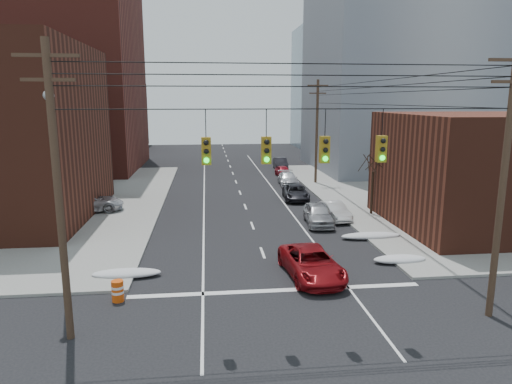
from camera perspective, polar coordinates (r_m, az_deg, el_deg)
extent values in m
plane|color=black|center=(16.61, 6.29, -21.14)|extent=(160.00, 160.00, 0.00)
cube|color=maroon|center=(65.33, -25.81, 15.69)|extent=(24.00, 20.00, 30.00)
cube|color=#542519|center=(90.60, -21.08, 8.85)|extent=(22.00, 18.00, 12.00)
cube|color=gray|center=(63.00, 17.90, 14.17)|extent=(22.00, 20.00, 25.00)
cube|color=gray|center=(87.97, 12.06, 12.56)|extent=(20.00, 18.00, 22.00)
cube|color=#542519|center=(36.77, 29.07, 2.31)|extent=(16.00, 12.00, 8.00)
cylinder|color=#473323|center=(17.79, -23.45, -0.61)|extent=(0.28, 0.28, 11.00)
cube|color=#473323|center=(17.52, -24.76, 15.26)|extent=(2.20, 0.12, 0.12)
cube|color=#473323|center=(17.47, -24.54, 12.66)|extent=(1.80, 0.12, 0.12)
cylinder|color=#473323|center=(20.62, 28.44, 0.49)|extent=(0.28, 0.28, 11.00)
cylinder|color=#473323|center=(49.17, 7.60, 7.36)|extent=(0.28, 0.28, 11.00)
cube|color=#473323|center=(49.07, 7.75, 13.07)|extent=(2.20, 0.12, 0.12)
cube|color=#473323|center=(49.05, 7.73, 12.14)|extent=(1.80, 0.12, 0.12)
cylinder|color=black|center=(16.94, 4.72, 10.31)|extent=(17.00, 0.04, 0.04)
cylinder|color=black|center=(16.65, -6.31, 8.54)|extent=(0.03, 0.03, 1.00)
cube|color=olive|center=(16.73, -6.24, 5.12)|extent=(0.35, 0.30, 1.00)
sphere|color=black|center=(16.53, -6.26, 6.16)|extent=(0.20, 0.20, 0.20)
sphere|color=black|center=(16.56, -6.24, 5.05)|extent=(0.20, 0.20, 0.20)
sphere|color=#0CE526|center=(16.60, -6.21, 3.96)|extent=(0.20, 0.20, 0.20)
cylinder|color=black|center=(16.80, 1.30, 8.63)|extent=(0.03, 0.03, 1.00)
cube|color=olive|center=(16.88, 1.28, 5.24)|extent=(0.35, 0.30, 1.00)
sphere|color=black|center=(16.68, 1.36, 6.27)|extent=(0.20, 0.20, 0.20)
sphere|color=black|center=(16.71, 1.36, 5.17)|extent=(0.20, 0.20, 0.20)
sphere|color=#0CE526|center=(16.75, 1.35, 4.09)|extent=(0.20, 0.20, 0.20)
cylinder|color=black|center=(17.23, 8.66, 8.57)|extent=(0.03, 0.03, 1.00)
cube|color=olive|center=(17.30, 8.56, 5.27)|extent=(0.35, 0.30, 1.00)
sphere|color=black|center=(17.11, 8.73, 6.27)|extent=(0.20, 0.20, 0.20)
sphere|color=black|center=(17.14, 8.70, 5.20)|extent=(0.20, 0.20, 0.20)
sphere|color=#0CE526|center=(17.18, 8.67, 4.14)|extent=(0.20, 0.20, 0.20)
cylinder|color=black|center=(17.91, 15.55, 8.40)|extent=(0.03, 0.03, 1.00)
cube|color=olive|center=(17.99, 15.38, 5.22)|extent=(0.35, 0.30, 1.00)
sphere|color=black|center=(17.80, 15.63, 6.18)|extent=(0.20, 0.20, 0.20)
sphere|color=black|center=(17.83, 15.58, 5.15)|extent=(0.20, 0.20, 0.20)
sphere|color=#0CE526|center=(17.87, 15.52, 4.13)|extent=(0.20, 0.20, 0.20)
cylinder|color=gray|center=(21.09, -23.48, -1.63)|extent=(0.18, 0.18, 9.00)
sphere|color=gray|center=(20.62, -24.51, 10.93)|extent=(0.44, 0.44, 0.44)
cylinder|color=black|center=(36.70, 14.30, -0.18)|extent=(0.20, 0.20, 3.50)
cylinder|color=black|center=(36.56, 14.98, 3.44)|extent=(0.27, 0.82, 1.19)
cylinder|color=black|center=(36.91, 14.50, 3.67)|extent=(1.17, 0.54, 1.38)
cylinder|color=black|center=(36.84, 13.46, 3.75)|extent=(1.44, 1.00, 1.48)
cylinder|color=black|center=(36.23, 13.86, 3.42)|extent=(0.17, 0.84, 1.19)
cylinder|color=black|center=(35.76, 14.05, 3.45)|extent=(0.82, 0.99, 1.40)
cylinder|color=black|center=(35.53, 15.07, 3.40)|extent=(1.74, 0.21, 1.43)
cylinder|color=black|center=(36.22, 15.10, 3.36)|extent=(0.48, 0.73, 1.20)
ellipsoid|color=silver|center=(24.62, -15.88, -9.74)|extent=(3.50, 1.08, 0.42)
ellipsoid|color=silver|center=(26.90, 17.52, -8.01)|extent=(3.00, 1.08, 0.42)
ellipsoid|color=silver|center=(30.85, 14.19, -5.32)|extent=(4.00, 1.08, 0.42)
imported|color=maroon|center=(23.71, 6.94, -8.84)|extent=(2.90, 5.50, 1.47)
imported|color=#A5A5AA|center=(33.48, 7.78, -2.74)|extent=(2.21, 4.71, 1.56)
imported|color=silver|center=(35.09, 9.76, -2.34)|extent=(1.88, 4.14, 1.32)
imported|color=black|center=(41.53, 4.99, -0.08)|extent=(2.55, 4.86, 1.31)
imported|color=silver|center=(48.67, 4.01, 1.66)|extent=(2.08, 4.70, 1.34)
imported|color=maroon|center=(54.11, 3.42, 2.61)|extent=(1.75, 3.80, 1.26)
imported|color=black|center=(59.80, 3.06, 3.58)|extent=(1.76, 4.61, 1.50)
imported|color=white|center=(38.90, -21.53, -1.40)|extent=(4.25, 2.29, 1.33)
imported|color=silver|center=(38.78, -20.12, -1.23)|extent=(5.56, 3.21, 1.46)
imported|color=black|center=(36.74, -26.58, -2.54)|extent=(4.92, 3.24, 1.32)
imported|color=#BBBBC0|center=(41.27, -25.67, -1.08)|extent=(4.00, 2.84, 1.27)
cylinder|color=#D6480B|center=(21.89, -16.91, -11.75)|extent=(0.55, 0.55, 0.97)
cylinder|color=white|center=(21.81, -16.94, -11.28)|extent=(0.56, 0.56, 0.12)
cylinder|color=white|center=(21.91, -16.90, -11.87)|extent=(0.56, 0.56, 0.12)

